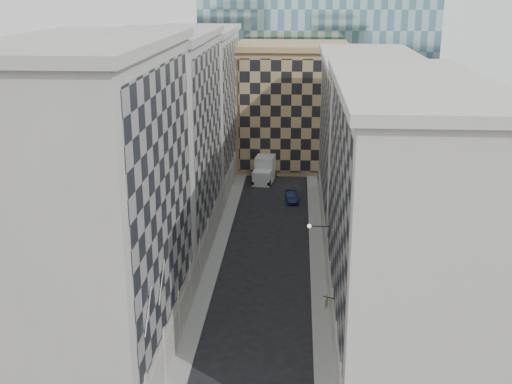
% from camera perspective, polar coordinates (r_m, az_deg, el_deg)
% --- Properties ---
extents(sidewalk_west, '(1.50, 100.00, 0.15)m').
position_cam_1_polar(sidewalk_west, '(66.57, -3.65, -5.95)').
color(sidewalk_west, gray).
rests_on(sidewalk_west, ground).
extents(sidewalk_east, '(1.50, 100.00, 0.15)m').
position_cam_1_polar(sidewalk_east, '(66.10, 5.47, -6.18)').
color(sidewalk_east, gray).
rests_on(sidewalk_east, ground).
extents(bldg_left_a, '(10.80, 22.80, 23.70)m').
position_cam_1_polar(bldg_left_a, '(46.16, -13.90, -1.71)').
color(bldg_left_a, '#A4A094').
rests_on(bldg_left_a, ground).
extents(bldg_left_b, '(10.80, 22.80, 22.70)m').
position_cam_1_polar(bldg_left_b, '(66.72, -8.32, 4.16)').
color(bldg_left_b, gray).
rests_on(bldg_left_b, ground).
extents(bldg_left_c, '(10.80, 22.80, 21.70)m').
position_cam_1_polar(bldg_left_c, '(87.99, -5.38, 7.22)').
color(bldg_left_c, '#A4A094').
rests_on(bldg_left_c, ground).
extents(bldg_right_a, '(10.80, 26.80, 20.70)m').
position_cam_1_polar(bldg_right_a, '(48.95, 12.87, -2.37)').
color(bldg_right_a, beige).
rests_on(bldg_right_a, ground).
extents(bldg_right_b, '(10.80, 28.80, 19.70)m').
position_cam_1_polar(bldg_right_b, '(74.79, 9.79, 4.40)').
color(bldg_right_b, beige).
rests_on(bldg_right_b, ground).
extents(tan_block, '(16.80, 14.80, 18.80)m').
position_cam_1_polar(tan_block, '(99.84, 3.20, 7.71)').
color(tan_block, tan).
rests_on(tan_block, ground).
extents(flagpoles_left, '(0.10, 6.33, 2.33)m').
position_cam_1_polar(flagpoles_left, '(41.92, -8.95, -9.11)').
color(flagpoles_left, gray).
rests_on(flagpoles_left, ground).
extents(bracket_lamp, '(1.98, 0.36, 0.36)m').
position_cam_1_polar(bracket_lamp, '(58.20, 4.94, -3.04)').
color(bracket_lamp, black).
rests_on(bracket_lamp, ground).
extents(box_truck, '(3.31, 6.66, 3.52)m').
position_cam_1_polar(box_truck, '(92.79, 0.78, 1.95)').
color(box_truck, silver).
rests_on(box_truck, ground).
extents(dark_car, '(1.79, 4.13, 1.32)m').
position_cam_1_polar(dark_car, '(83.96, 3.17, -0.41)').
color(dark_car, '#0F1B3A').
rests_on(dark_car, ground).
extents(shop_sign, '(0.85, 0.75, 0.87)m').
position_cam_1_polar(shop_sign, '(49.95, 6.26, -9.73)').
color(shop_sign, black).
rests_on(shop_sign, ground).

